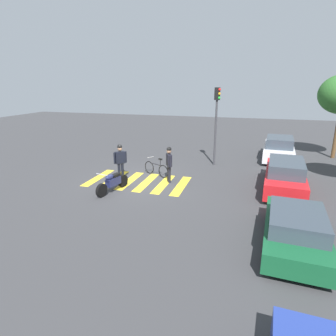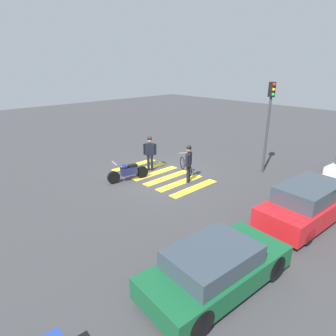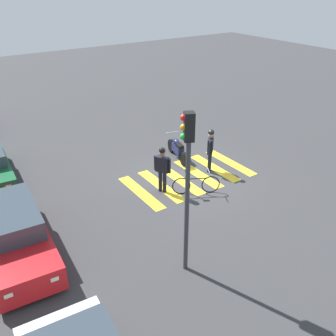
{
  "view_description": "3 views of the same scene",
  "coord_description": "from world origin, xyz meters",
  "px_view_note": "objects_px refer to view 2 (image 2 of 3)",
  "views": [
    {
      "loc": [
        12.74,
        5.29,
        4.79
      ],
      "look_at": [
        -0.11,
        1.55,
        0.81
      ],
      "focal_mm": 30.6,
      "sensor_mm": 36.0,
      "label": 1
    },
    {
      "loc": [
        9.3,
        10.35,
        5.37
      ],
      "look_at": [
        0.47,
        1.0,
        0.77
      ],
      "focal_mm": 31.25,
      "sensor_mm": 36.0,
      "label": 2
    },
    {
      "loc": [
        -10.64,
        8.21,
        7.35
      ],
      "look_at": [
        -0.05,
        1.05,
        0.71
      ],
      "focal_mm": 40.36,
      "sensor_mm": 36.0,
      "label": 3
    }
  ],
  "objects_px": {
    "leaning_bicycle": "(186,166)",
    "car_green_compact": "(216,267)",
    "traffic_light_pole": "(269,114)",
    "police_motorcycle": "(128,172)",
    "car_red_convertible": "(310,203)",
    "officer_on_foot": "(150,151)",
    "officer_by_motorcycle": "(189,161)"
  },
  "relations": [
    {
      "from": "leaning_bicycle",
      "to": "car_green_compact",
      "type": "relative_size",
      "value": 0.38
    },
    {
      "from": "leaning_bicycle",
      "to": "traffic_light_pole",
      "type": "distance_m",
      "value": 4.85
    },
    {
      "from": "leaning_bicycle",
      "to": "officer_on_foot",
      "type": "xyz_separation_m",
      "value": [
        1.09,
        -1.56,
        0.7
      ]
    },
    {
      "from": "police_motorcycle",
      "to": "leaning_bicycle",
      "type": "bearing_deg",
      "value": 157.58
    },
    {
      "from": "officer_by_motorcycle",
      "to": "car_green_compact",
      "type": "bearing_deg",
      "value": 48.36
    },
    {
      "from": "officer_on_foot",
      "to": "traffic_light_pole",
      "type": "distance_m",
      "value": 6.25
    },
    {
      "from": "police_motorcycle",
      "to": "leaning_bicycle",
      "type": "distance_m",
      "value": 3.04
    },
    {
      "from": "leaning_bicycle",
      "to": "officer_on_foot",
      "type": "distance_m",
      "value": 2.03
    },
    {
      "from": "car_red_convertible",
      "to": "officer_on_foot",
      "type": "bearing_deg",
      "value": -84.5
    },
    {
      "from": "officer_on_foot",
      "to": "traffic_light_pole",
      "type": "relative_size",
      "value": 0.41
    },
    {
      "from": "car_red_convertible",
      "to": "car_green_compact",
      "type": "height_order",
      "value": "car_red_convertible"
    },
    {
      "from": "police_motorcycle",
      "to": "car_green_compact",
      "type": "distance_m",
      "value": 7.87
    },
    {
      "from": "car_green_compact",
      "to": "car_red_convertible",
      "type": "bearing_deg",
      "value": 178.1
    },
    {
      "from": "officer_on_foot",
      "to": "car_red_convertible",
      "type": "bearing_deg",
      "value": 95.5
    },
    {
      "from": "officer_by_motorcycle",
      "to": "car_green_compact",
      "type": "relative_size",
      "value": 0.44
    },
    {
      "from": "car_red_convertible",
      "to": "car_green_compact",
      "type": "bearing_deg",
      "value": -1.9
    },
    {
      "from": "police_motorcycle",
      "to": "officer_on_foot",
      "type": "xyz_separation_m",
      "value": [
        -1.72,
        -0.4,
        0.63
      ]
    },
    {
      "from": "officer_on_foot",
      "to": "car_red_convertible",
      "type": "relative_size",
      "value": 0.39
    },
    {
      "from": "leaning_bicycle",
      "to": "police_motorcycle",
      "type": "bearing_deg",
      "value": -22.42
    },
    {
      "from": "officer_by_motorcycle",
      "to": "car_red_convertible",
      "type": "xyz_separation_m",
      "value": [
        -0.49,
        5.45,
        -0.37
      ]
    },
    {
      "from": "police_motorcycle",
      "to": "car_red_convertible",
      "type": "bearing_deg",
      "value": 108.18
    },
    {
      "from": "traffic_light_pole",
      "to": "officer_by_motorcycle",
      "type": "bearing_deg",
      "value": -24.86
    },
    {
      "from": "leaning_bicycle",
      "to": "officer_on_foot",
      "type": "relative_size",
      "value": 0.86
    },
    {
      "from": "leaning_bicycle",
      "to": "car_green_compact",
      "type": "distance_m",
      "value": 8.32
    },
    {
      "from": "officer_by_motorcycle",
      "to": "car_green_compact",
      "type": "height_order",
      "value": "officer_by_motorcycle"
    },
    {
      "from": "police_motorcycle",
      "to": "leaning_bicycle",
      "type": "height_order",
      "value": "police_motorcycle"
    },
    {
      "from": "police_motorcycle",
      "to": "car_green_compact",
      "type": "height_order",
      "value": "car_green_compact"
    },
    {
      "from": "police_motorcycle",
      "to": "officer_on_foot",
      "type": "distance_m",
      "value": 1.87
    },
    {
      "from": "leaning_bicycle",
      "to": "car_red_convertible",
      "type": "bearing_deg",
      "value": 87.06
    },
    {
      "from": "police_motorcycle",
      "to": "traffic_light_pole",
      "type": "xyz_separation_m",
      "value": [
        -5.83,
        3.88,
        2.59
      ]
    },
    {
      "from": "car_green_compact",
      "to": "traffic_light_pole",
      "type": "bearing_deg",
      "value": -157.64
    },
    {
      "from": "leaning_bicycle",
      "to": "traffic_light_pole",
      "type": "xyz_separation_m",
      "value": [
        -3.02,
        2.72,
        2.66
      ]
    }
  ]
}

